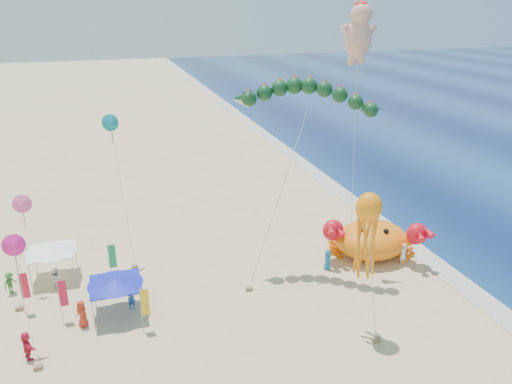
{
  "coord_description": "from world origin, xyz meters",
  "views": [
    {
      "loc": [
        -12.44,
        -31.12,
        19.86
      ],
      "look_at": [
        -2.0,
        2.0,
        6.5
      ],
      "focal_mm": 35.0,
      "sensor_mm": 36.0,
      "label": 1
    }
  ],
  "objects_px": {
    "octopus_kite": "(367,229)",
    "canopy_white": "(51,249)",
    "crab_inflatable": "(372,239)",
    "cherub_kite": "(359,32)",
    "dragon_kite": "(307,100)",
    "canopy_blue": "(115,281)"
  },
  "relations": [
    {
      "from": "dragon_kite",
      "to": "canopy_white",
      "type": "relative_size",
      "value": 4.03
    },
    {
      "from": "octopus_kite",
      "to": "canopy_white",
      "type": "height_order",
      "value": "octopus_kite"
    },
    {
      "from": "cherub_kite",
      "to": "dragon_kite",
      "type": "bearing_deg",
      "value": -141.35
    },
    {
      "from": "crab_inflatable",
      "to": "cherub_kite",
      "type": "distance_m",
      "value": 16.91
    },
    {
      "from": "crab_inflatable",
      "to": "octopus_kite",
      "type": "height_order",
      "value": "octopus_kite"
    },
    {
      "from": "canopy_white",
      "to": "dragon_kite",
      "type": "bearing_deg",
      "value": -11.76
    },
    {
      "from": "canopy_blue",
      "to": "cherub_kite",
      "type": "bearing_deg",
      "value": 20.13
    },
    {
      "from": "dragon_kite",
      "to": "octopus_kite",
      "type": "distance_m",
      "value": 10.76
    },
    {
      "from": "crab_inflatable",
      "to": "cherub_kite",
      "type": "height_order",
      "value": "cherub_kite"
    },
    {
      "from": "canopy_white",
      "to": "canopy_blue",
      "type": "bearing_deg",
      "value": -55.07
    },
    {
      "from": "canopy_blue",
      "to": "canopy_white",
      "type": "height_order",
      "value": "same"
    },
    {
      "from": "canopy_white",
      "to": "octopus_kite",
      "type": "bearing_deg",
      "value": -33.81
    },
    {
      "from": "crab_inflatable",
      "to": "cherub_kite",
      "type": "bearing_deg",
      "value": 84.3
    },
    {
      "from": "crab_inflatable",
      "to": "canopy_blue",
      "type": "relative_size",
      "value": 2.27
    },
    {
      "from": "dragon_kite",
      "to": "canopy_blue",
      "type": "height_order",
      "value": "dragon_kite"
    },
    {
      "from": "octopus_kite",
      "to": "canopy_blue",
      "type": "height_order",
      "value": "octopus_kite"
    },
    {
      "from": "octopus_kite",
      "to": "canopy_blue",
      "type": "xyz_separation_m",
      "value": [
        -14.7,
        6.53,
        -4.72
      ]
    },
    {
      "from": "cherub_kite",
      "to": "canopy_white",
      "type": "xyz_separation_m",
      "value": [
        -25.38,
        -1.48,
        -15.05
      ]
    },
    {
      "from": "crab_inflatable",
      "to": "octopus_kite",
      "type": "relative_size",
      "value": 0.87
    },
    {
      "from": "octopus_kite",
      "to": "canopy_blue",
      "type": "relative_size",
      "value": 2.59
    },
    {
      "from": "cherub_kite",
      "to": "canopy_blue",
      "type": "relative_size",
      "value": 5.45
    },
    {
      "from": "crab_inflatable",
      "to": "canopy_white",
      "type": "distance_m",
      "value": 25.19
    }
  ]
}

